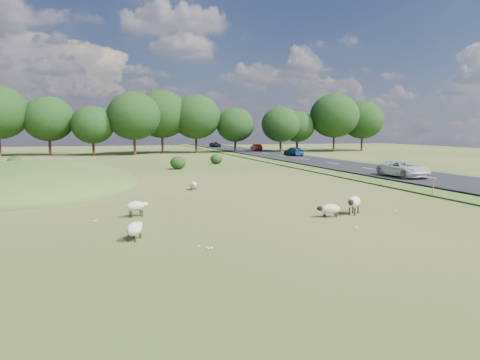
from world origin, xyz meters
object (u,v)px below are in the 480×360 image
sheep_4 (135,229)px  sheep_0 (330,209)px  car_5 (294,151)px  sheep_2 (354,202)px  sheep_3 (193,185)px  car_2 (256,147)px  marker_post (433,186)px  sheep_1 (137,206)px  car_0 (215,145)px  car_1 (403,169)px

sheep_4 → sheep_0: bearing=-56.5°
car_5 → sheep_2: bearing=69.7°
sheep_3 → car_5: (22.41, 32.63, 0.54)m
sheep_3 → car_2: car_2 is taller
marker_post → sheep_2: bearing=-154.0°
sheep_0 → car_2: size_ratio=0.31×
sheep_3 → sheep_1: bearing=-27.2°
sheep_0 → sheep_4: sheep_4 is taller
sheep_4 → sheep_3: bearing=3.4°
sheep_3 → car_0: bearing=165.1°
sheep_1 → car_5: (26.90, 41.38, 0.36)m
sheep_3 → car_1: car_1 is taller
sheep_2 → marker_post: bearing=162.3°
sheep_1 → sheep_2: (10.60, -2.60, 0.10)m
car_0 → car_2: car_2 is taller
car_0 → car_2: (3.80, -19.26, 0.02)m
sheep_2 → car_1: bearing=-179.1°
marker_post → car_2: bearing=82.4°
sheep_4 → car_1: 27.46m
sheep_1 → sheep_2: 10.92m
car_2 → car_5: (0.00, -18.23, 0.04)m
sheep_1 → sheep_3: 9.83m
marker_post → sheep_1: (-19.11, -1.56, -0.04)m
car_0 → car_1: car_1 is taller
sheep_0 → sheep_2: size_ratio=0.98×
sheep_0 → sheep_1: bearing=-5.5°
car_0 → car_1: 69.13m
sheep_2 → car_1: 17.56m
sheep_4 → car_2: car_2 is taller
sheep_3 → car_1: (18.61, 0.99, 0.58)m
sheep_3 → sheep_4: size_ratio=0.82×
marker_post → car_5: 40.57m
car_1 → marker_post: bearing=-116.0°
marker_post → sheep_4: (-19.45, -6.12, -0.15)m
sheep_1 → car_5: car_5 is taller
car_0 → car_1: (0.00, -69.13, 0.10)m
car_1 → car_2: bearing=85.6°
sheep_1 → sheep_3: bearing=43.8°
marker_post → car_2: car_2 is taller
sheep_3 → car_2: size_ratio=0.27×
car_1 → car_5: bearing=83.2°
car_5 → sheep_1: bearing=57.0°
sheep_1 → sheep_4: sheep_1 is taller
marker_post → car_1: (3.99, 8.17, 0.36)m
sheep_1 → sheep_2: size_ratio=0.94×
car_5 → car_0: bearing=-84.2°
marker_post → sheep_0: bearing=-156.2°
car_5 → sheep_3: bearing=55.5°
marker_post → sheep_0: 10.96m
car_0 → car_5: (3.80, -37.49, 0.06)m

